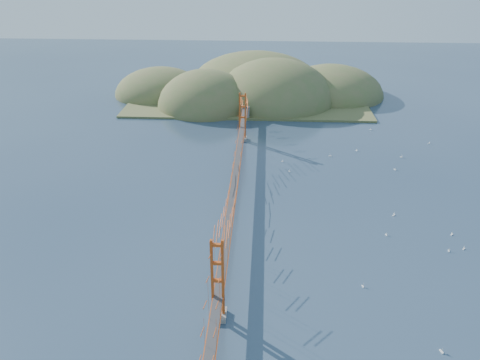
{
  "coord_description": "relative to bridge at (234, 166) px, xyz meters",
  "views": [
    {
      "loc": [
        5.2,
        -74.89,
        42.29
      ],
      "look_at": [
        1.07,
        0.0,
        4.38
      ],
      "focal_mm": 35.0,
      "sensor_mm": 36.0,
      "label": 1
    }
  ],
  "objects": [
    {
      "name": "sailboat_17",
      "position": [
        35.79,
        21.58,
        -6.85
      ],
      "size": [
        0.65,
        0.59,
        0.73
      ],
      "color": "white",
      "rests_on": "ground"
    },
    {
      "name": "sailboat_13",
      "position": [
        36.11,
        -9.46,
        -6.86
      ],
      "size": [
        0.63,
        0.63,
        0.66
      ],
      "color": "white",
      "rests_on": "ground"
    },
    {
      "name": "sailboat_4",
      "position": [
        28.15,
        -3.79,
        -6.86
      ],
      "size": [
        0.64,
        0.64,
        0.68
      ],
      "color": "white",
      "rests_on": "ground"
    },
    {
      "name": "far_headlands",
      "position": [
        2.21,
        68.33,
        -7.01
      ],
      "size": [
        84.0,
        58.0,
        25.0
      ],
      "color": "brown",
      "rests_on": "ground"
    },
    {
      "name": "sailboat_14",
      "position": [
        34.07,
        -14.09,
        -6.86
      ],
      "size": [
        0.55,
        0.59,
        0.67
      ],
      "color": "white",
      "rests_on": "ground"
    },
    {
      "name": "sailboat_12",
      "position": [
        20.0,
        21.33,
        -6.86
      ],
      "size": [
        0.58,
        0.49,
        0.68
      ],
      "color": "white",
      "rests_on": "ground"
    },
    {
      "name": "sailboat_8",
      "position": [
        44.38,
        30.1,
        -6.87
      ],
      "size": [
        0.51,
        0.44,
        0.58
      ],
      "color": "white",
      "rests_on": "ground"
    },
    {
      "name": "sailboat_3",
      "position": [
        9.37,
        17.87,
        -6.87
      ],
      "size": [
        0.53,
        0.49,
        0.59
      ],
      "color": "white",
      "rests_on": "ground"
    },
    {
      "name": "sailboat_6",
      "position": [
        26.4,
        -34.47,
        -6.85
      ],
      "size": [
        0.63,
        0.65,
        0.73
      ],
      "color": "white",
      "rests_on": "ground"
    },
    {
      "name": "sailboat_15",
      "position": [
        26.48,
        24.78,
        -6.86
      ],
      "size": [
        0.52,
        0.59,
        0.67
      ],
      "color": "white",
      "rests_on": "ground"
    },
    {
      "name": "sailboat_10",
      "position": [
        19.37,
        -23.25,
        -6.87
      ],
      "size": [
        0.52,
        0.56,
        0.63
      ],
      "color": "white",
      "rests_on": "ground"
    },
    {
      "name": "sailboat_16",
      "position": [
        10.63,
        12.97,
        -6.87
      ],
      "size": [
        0.54,
        0.54,
        0.57
      ],
      "color": "white",
      "rests_on": "ground"
    },
    {
      "name": "sailboat_1",
      "position": [
        32.79,
        15.0,
        -6.86
      ],
      "size": [
        0.63,
        0.63,
        0.67
      ],
      "color": "white",
      "rests_on": "ground"
    },
    {
      "name": "sailboat_7",
      "position": [
        32.26,
        38.49,
        -6.85
      ],
      "size": [
        0.62,
        0.54,
        0.72
      ],
      "color": "white",
      "rests_on": "ground"
    },
    {
      "name": "ground",
      "position": [
        0.0,
        -0.18,
        -7.01
      ],
      "size": [
        320.0,
        320.0,
        0.0
      ],
      "primitive_type": "plane",
      "color": "#2B3F56",
      "rests_on": "ground"
    },
    {
      "name": "sailboat_0",
      "position": [
        25.46,
        -10.08,
        -6.86
      ],
      "size": [
        0.5,
        0.56,
        0.63
      ],
      "color": "white",
      "rests_on": "ground"
    },
    {
      "name": "sailboat_extra_0",
      "position": [
        36.6,
        -13.43,
        -6.87
      ],
      "size": [
        0.59,
        0.59,
        0.62
      ],
      "color": "white",
      "rests_on": "ground"
    },
    {
      "name": "bridge",
      "position": [
        0.0,
        0.0,
        0.0
      ],
      "size": [
        2.2,
        94.4,
        12.0
      ],
      "color": "gray",
      "rests_on": "ground"
    }
  ]
}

